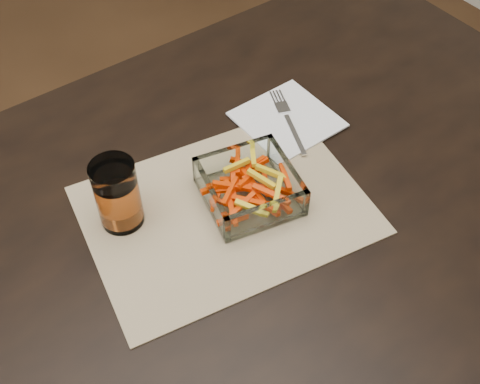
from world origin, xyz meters
name	(u,v)px	position (x,y,z in m)	size (l,w,h in m)	color
dining_table	(198,256)	(0.00, 0.00, 0.66)	(1.60, 0.90, 0.75)	black
placemat	(226,210)	(0.06, 0.00, 0.75)	(0.45, 0.33, 0.00)	tan
glass_bowl	(249,188)	(0.10, -0.01, 0.78)	(0.17, 0.17, 0.06)	white
tumbler	(118,196)	(-0.09, 0.08, 0.81)	(0.07, 0.07, 0.12)	white
napkin	(287,119)	(0.28, 0.10, 0.76)	(0.17, 0.17, 0.00)	white
fork	(288,119)	(0.27, 0.10, 0.76)	(0.08, 0.17, 0.00)	silver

